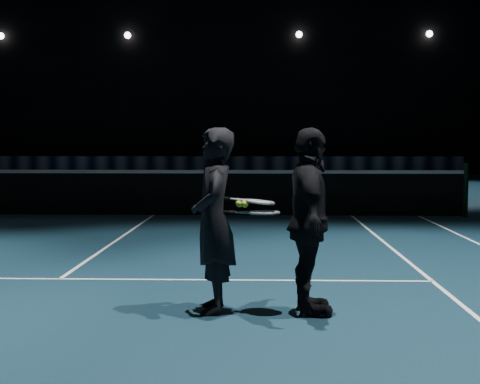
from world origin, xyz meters
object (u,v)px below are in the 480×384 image
(player_a, at_px, (214,220))
(tennis_balls, at_px, (242,202))
(racket_upper, at_px, (259,202))
(player_b, at_px, (309,222))
(racket_lower, at_px, (264,213))

(player_a, relative_size, tennis_balls, 13.76)
(player_a, height_order, racket_upper, player_a)
(player_b, relative_size, racket_lower, 2.43)
(player_a, distance_m, racket_upper, 0.44)
(player_a, xyz_separation_m, tennis_balls, (0.25, -0.01, 0.17))
(player_a, bearing_deg, player_b, 81.32)
(player_a, relative_size, player_b, 1.00)
(racket_lower, height_order, tennis_balls, tennis_balls)
(racket_upper, height_order, tennis_balls, tennis_balls)
(racket_upper, bearing_deg, player_b, -9.08)
(racket_lower, xyz_separation_m, racket_upper, (-0.05, 0.04, 0.09))
(player_b, distance_m, racket_lower, 0.41)
(player_b, distance_m, racket_upper, 0.48)
(racket_upper, bearing_deg, tennis_balls, -170.43)
(racket_upper, relative_size, tennis_balls, 5.67)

